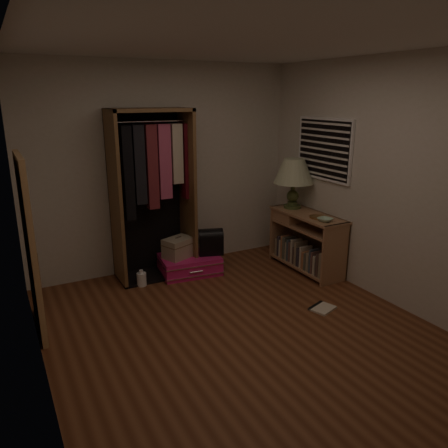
# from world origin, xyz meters

# --- Properties ---
(ground) EXTENTS (4.00, 4.00, 0.00)m
(ground) POSITION_xyz_m (0.00, 0.00, 0.00)
(ground) COLOR brown
(ground) RESTS_ON ground
(room_walls) EXTENTS (3.52, 4.02, 2.60)m
(room_walls) POSITION_xyz_m (0.08, 0.04, 1.50)
(room_walls) COLOR beige
(room_walls) RESTS_ON ground
(console_bookshelf) EXTENTS (0.42, 1.12, 0.75)m
(console_bookshelf) POSITION_xyz_m (1.53, 1.04, 0.39)
(console_bookshelf) COLOR #A06F4D
(console_bookshelf) RESTS_ON ground
(open_wardrobe) EXTENTS (0.98, 0.50, 2.05)m
(open_wardrobe) POSITION_xyz_m (-0.22, 1.77, 1.21)
(open_wardrobe) COLOR brown
(open_wardrobe) RESTS_ON ground
(floor_mirror) EXTENTS (0.06, 0.80, 1.70)m
(floor_mirror) POSITION_xyz_m (-1.70, 1.00, 0.85)
(floor_mirror) COLOR tan
(floor_mirror) RESTS_ON ground
(pink_suitcase) EXTENTS (0.81, 0.62, 0.23)m
(pink_suitcase) POSITION_xyz_m (0.15, 1.60, 0.11)
(pink_suitcase) COLOR #DE1B6E
(pink_suitcase) RESTS_ON ground
(train_case) EXTENTS (0.44, 0.37, 0.27)m
(train_case) POSITION_xyz_m (0.01, 1.63, 0.35)
(train_case) COLOR tan
(train_case) RESTS_ON pink_suitcase
(black_bag) EXTENTS (0.36, 0.29, 0.34)m
(black_bag) POSITION_xyz_m (0.42, 1.54, 0.40)
(black_bag) COLOR black
(black_bag) RESTS_ON pink_suitcase
(table_lamp) EXTENTS (0.55, 0.55, 0.65)m
(table_lamp) POSITION_xyz_m (1.54, 1.34, 1.23)
(table_lamp) COLOR #3D4C25
(table_lamp) RESTS_ON console_bookshelf
(brass_tray) EXTENTS (0.24, 0.24, 0.01)m
(brass_tray) POSITION_xyz_m (1.54, 0.79, 0.76)
(brass_tray) COLOR #AA7941
(brass_tray) RESTS_ON console_bookshelf
(ceramic_bowl) EXTENTS (0.21, 0.21, 0.04)m
(ceramic_bowl) POSITION_xyz_m (1.49, 0.63, 0.77)
(ceramic_bowl) COLOR #AED1B3
(ceramic_bowl) RESTS_ON console_bookshelf
(white_jug) EXTENTS (0.12, 0.12, 0.20)m
(white_jug) POSITION_xyz_m (-0.52, 1.51, 0.08)
(white_jug) COLOR white
(white_jug) RESTS_ON ground
(floor_book) EXTENTS (0.31, 0.27, 0.02)m
(floor_book) POSITION_xyz_m (0.98, 0.03, 0.01)
(floor_book) COLOR beige
(floor_book) RESTS_ON ground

